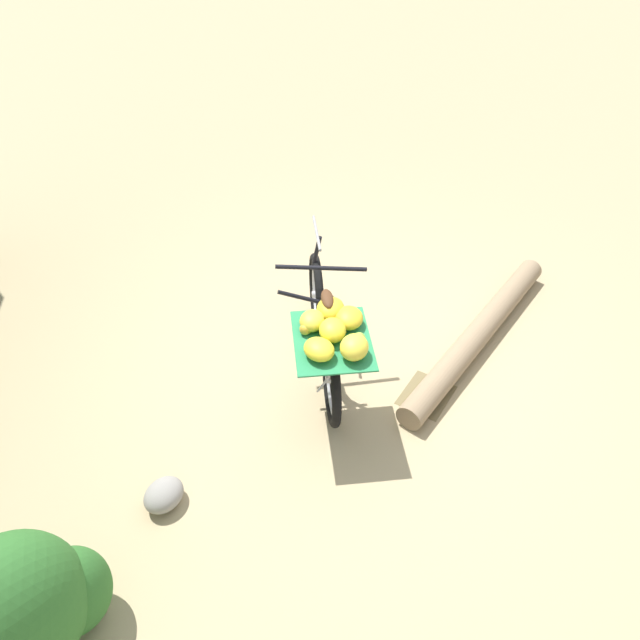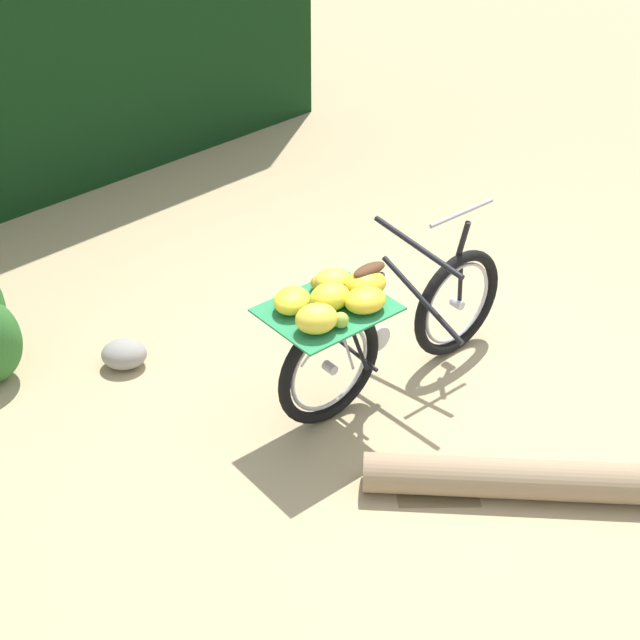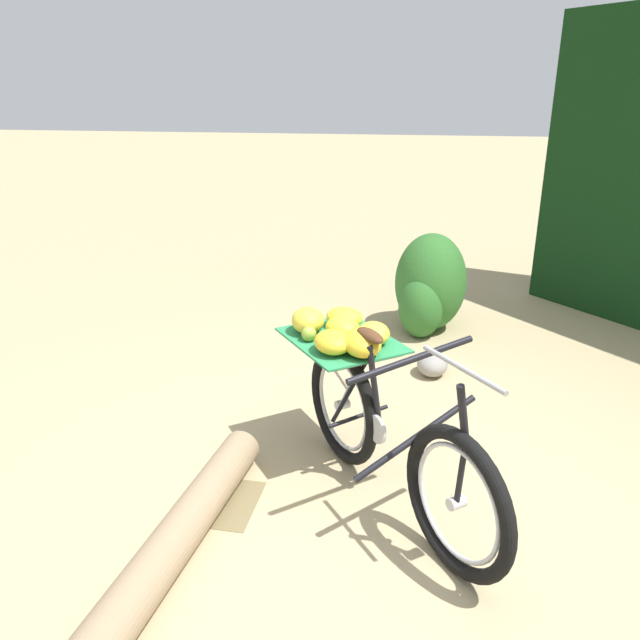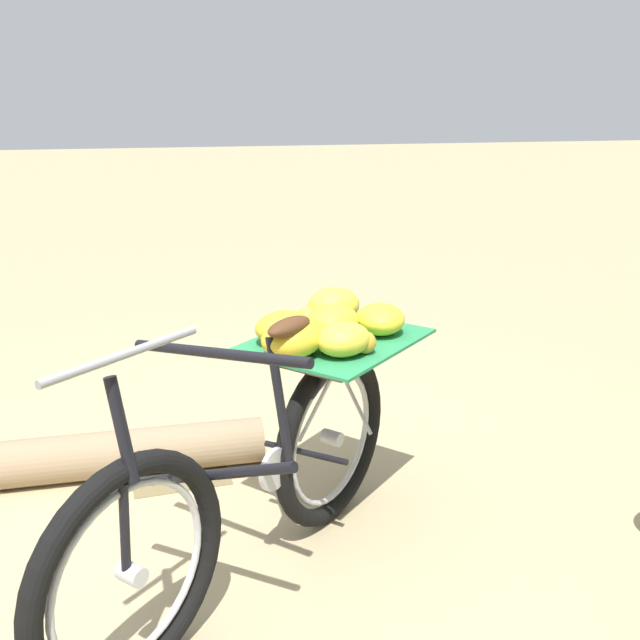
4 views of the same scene
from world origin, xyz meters
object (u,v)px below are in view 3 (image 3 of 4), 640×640
object	(u,v)px
shrub_cluster	(430,287)
fallen_log	(132,599)
path_stone	(432,364)
bicycle	(374,405)

from	to	relation	value
shrub_cluster	fallen_log	bearing A→B (deg)	-16.88
path_stone	fallen_log	bearing A→B (deg)	-23.98
fallen_log	shrub_cluster	bearing A→B (deg)	163.12
shrub_cluster	bicycle	bearing A→B (deg)	-5.25
bicycle	shrub_cluster	xyz separation A→B (m)	(-2.62, 0.24, -0.13)
shrub_cluster	path_stone	bearing A→B (deg)	3.32
bicycle	shrub_cluster	world-z (taller)	bicycle
bicycle	fallen_log	world-z (taller)	bicycle
bicycle	fallen_log	distance (m)	1.49
fallen_log	path_stone	xyz separation A→B (m)	(-2.69, 1.19, -0.02)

